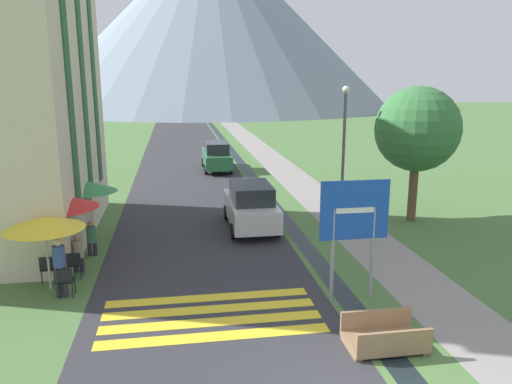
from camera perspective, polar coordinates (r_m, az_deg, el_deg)
name	(u,v)px	position (r m, az deg, el deg)	size (l,w,h in m)	color
ground_plane	(236,184)	(27.97, -2.35, 0.96)	(160.00, 160.00, 0.00)	#476B38
road	(186,157)	(37.63, -7.98, 3.99)	(6.40, 60.00, 0.01)	#2D2D33
footpath	(267,155)	(38.23, 1.22, 4.26)	(2.20, 60.00, 0.01)	gray
drainage_channel	(235,156)	(37.88, -2.36, 4.16)	(0.60, 60.00, 0.00)	black
crosswalk_marking	(211,316)	(12.97, -5.14, -13.89)	(5.44, 2.54, 0.01)	yellow
mountain_distant	(211,19)	(98.88, -5.17, 19.10)	(66.90, 66.90, 32.58)	gray
road_sign	(354,222)	(13.26, 11.15, -3.34)	(1.85, 0.11, 3.29)	gray
footbridge	(385,338)	(11.87, 14.48, -15.80)	(1.70, 1.10, 0.65)	#846647
parked_car_near	(251,206)	(19.62, -0.60, -1.58)	(1.84, 4.20, 1.82)	silver
parked_car_far	(217,156)	(31.99, -4.53, 4.12)	(1.72, 4.54, 1.82)	#28663D
cafe_chair_near_left	(48,267)	(15.72, -22.68, -7.92)	(0.40, 0.40, 0.85)	black
cafe_chair_far_right	(76,235)	(18.41, -19.86, -4.66)	(0.40, 0.40, 0.85)	black
cafe_chair_near_right	(75,263)	(15.77, -20.02, -7.64)	(0.40, 0.40, 0.85)	black
cafe_chair_nearest	(66,279)	(14.65, -20.91, -9.31)	(0.40, 0.40, 0.85)	black
cafe_umbrella_front_yellow	(44,223)	(14.94, -23.05, -3.27)	(2.17, 2.17, 2.12)	#B7B2A8
cafe_umbrella_middle_red	(61,201)	(16.67, -21.40, -1.01)	(2.29, 2.29, 2.29)	#B7B2A8
cafe_umbrella_rear_green	(90,187)	(18.98, -18.46, 0.58)	(1.94, 1.94, 2.18)	#B7B2A8
person_standing_terrace	(60,263)	(14.53, -21.54, -7.59)	(0.32, 0.32, 1.68)	#282833
person_seated_near	(78,251)	(16.30, -19.69, -6.36)	(0.32, 0.32, 1.21)	#282833
person_seated_far	(91,236)	(17.59, -18.29, -4.81)	(0.32, 0.32, 1.22)	#282833
streetlamp	(344,143)	(20.62, 10.00, 5.55)	(0.28, 0.28, 5.51)	#515156
tree_by_path	(417,130)	(21.13, 17.96, 6.81)	(3.40, 3.40, 5.52)	brown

